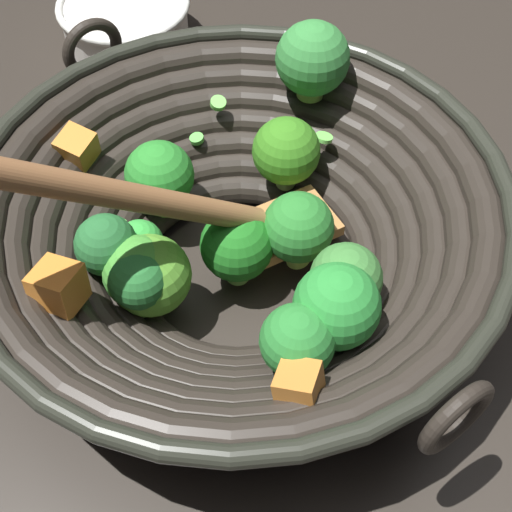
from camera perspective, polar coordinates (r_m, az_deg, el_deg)
ground_plane at (r=0.58m, az=-1.27°, el=-2.24°), size 4.00×4.00×0.00m
wok at (r=0.53m, az=-1.45°, el=2.26°), size 0.39×0.39×0.23m
prep_bowl at (r=0.81m, az=-10.20°, el=17.70°), size 0.14×0.14×0.05m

